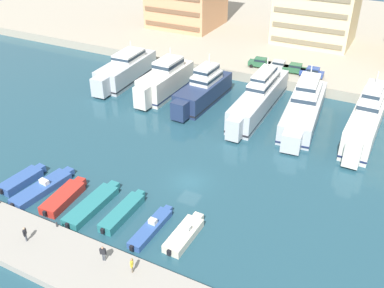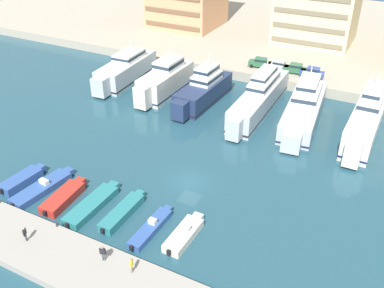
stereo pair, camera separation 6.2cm
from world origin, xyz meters
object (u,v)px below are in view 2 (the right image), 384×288
object	(u,v)px
yacht_navy_mid_left	(203,90)
motorboat_teal_center	(123,212)
motorboat_blue_left	(43,188)
motorboat_red_mid_left	(64,197)
motorboat_blue_center_right	(151,228)
motorboat_cream_mid_right	(184,234)
yacht_silver_center	(304,107)
motorboat_blue_far_left	(22,180)
yacht_silver_center_left	(260,97)
car_green_far_left	(260,62)
car_green_mid_left	(295,68)
pedestrian_near_edge	(103,252)
pedestrian_mid_deck	(132,264)
yacht_ivory_left	(165,81)
motorboat_teal_center_left	(92,205)
car_blue_center_left	(312,72)
pedestrian_far_side	(25,233)
yacht_ivory_center_right	(366,120)
car_silver_left	(278,65)
yacht_silver_far_left	(126,70)

from	to	relation	value
yacht_navy_mid_left	motorboat_teal_center	distance (m)	30.05
motorboat_teal_center	motorboat_blue_left	bearing A→B (deg)	-176.38
motorboat_red_mid_left	motorboat_blue_center_right	size ratio (longest dim) A/B	0.95
motorboat_blue_center_right	motorboat_cream_mid_right	distance (m)	3.67
yacht_silver_center	motorboat_blue_far_left	size ratio (longest dim) A/B	3.33
yacht_silver_center_left	car_green_far_left	distance (m)	14.52
yacht_silver_center_left	car_green_mid_left	size ratio (longest dim) A/B	5.27
pedestrian_near_edge	car_green_far_left	bearing A→B (deg)	93.36
pedestrian_mid_deck	yacht_navy_mid_left	bearing A→B (deg)	106.30
yacht_ivory_left	motorboat_blue_center_right	bearing A→B (deg)	-62.07
motorboat_blue_far_left	motorboat_teal_center_left	world-z (taller)	motorboat_blue_far_left
motorboat_blue_far_left	motorboat_blue_center_right	world-z (taller)	motorboat_blue_center_right
yacht_ivory_left	motorboat_blue_left	distance (m)	30.47
motorboat_teal_center_left	car_green_far_left	size ratio (longest dim) A/B	2.04
yacht_silver_center	motorboat_blue_left	size ratio (longest dim) A/B	2.40
motorboat_teal_center	car_blue_center_left	world-z (taller)	car_blue_center_left
yacht_silver_center_left	pedestrian_far_side	xyz separation A→B (m)	(-10.23, -39.20, -0.51)
motorboat_cream_mid_right	motorboat_teal_center_left	bearing A→B (deg)	-177.38
motorboat_red_mid_left	motorboat_teal_center	bearing A→B (deg)	7.63
motorboat_blue_left	motorboat_teal_center	xyz separation A→B (m)	(11.01, 0.70, 0.06)
motorboat_blue_left	pedestrian_far_side	bearing A→B (deg)	-55.02
yacht_silver_center	yacht_ivory_center_right	distance (m)	9.11
motorboat_red_mid_left	pedestrian_mid_deck	distance (m)	14.60
motorboat_blue_center_right	motorboat_cream_mid_right	world-z (taller)	motorboat_cream_mid_right
yacht_ivory_center_right	car_silver_left	bearing A→B (deg)	139.91
yacht_silver_far_left	motorboat_teal_center	bearing A→B (deg)	-55.72
car_silver_left	yacht_navy_mid_left	bearing A→B (deg)	-117.50
motorboat_red_mid_left	car_green_mid_left	xyz separation A→B (m)	(13.77, 45.74, 2.24)
yacht_silver_center_left	motorboat_cream_mid_right	distance (m)	31.12
pedestrian_mid_deck	pedestrian_far_side	bearing A→B (deg)	-172.61
car_green_far_left	car_green_mid_left	world-z (taller)	same
yacht_silver_far_left	motorboat_blue_far_left	bearing A→B (deg)	-77.49
motorboat_blue_far_left	motorboat_red_mid_left	xyz separation A→B (m)	(6.78, -0.26, -0.00)
motorboat_red_mid_left	car_silver_left	bearing A→B (deg)	76.95
yacht_navy_mid_left	yacht_silver_center	world-z (taller)	yacht_silver_center
yacht_ivory_left	motorboat_teal_center	bearing A→B (deg)	-67.93
motorboat_blue_left	motorboat_blue_center_right	size ratio (longest dim) A/B	1.20
car_silver_left	pedestrian_near_edge	distance (m)	51.65
car_silver_left	car_green_mid_left	world-z (taller)	same
motorboat_cream_mid_right	car_green_mid_left	xyz separation A→B (m)	(-1.35, 44.71, 2.26)
yacht_navy_mid_left	car_green_mid_left	distance (m)	18.73
yacht_silver_center	car_green_mid_left	xyz separation A→B (m)	(-5.32, 13.60, 0.55)
motorboat_blue_far_left	motorboat_blue_left	bearing A→B (deg)	0.75
motorboat_red_mid_left	motorboat_teal_center_left	size ratio (longest dim) A/B	0.81
motorboat_cream_mid_right	yacht_silver_center_left	bearing A→B (deg)	95.78
yacht_silver_center_left	motorboat_teal_center	distance (m)	31.32
yacht_silver_center_left	pedestrian_mid_deck	distance (m)	37.73
motorboat_blue_far_left	car_blue_center_left	size ratio (longest dim) A/B	1.53
yacht_ivory_center_right	pedestrian_near_edge	distance (m)	41.05
yacht_silver_center_left	car_green_far_left	bearing A→B (deg)	109.34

